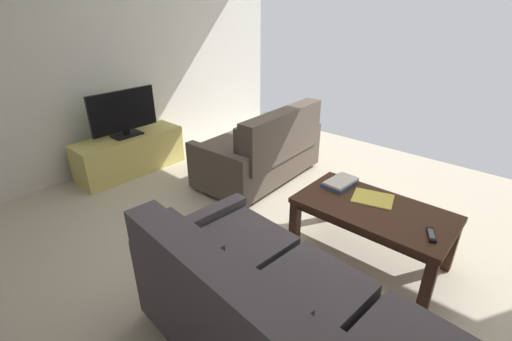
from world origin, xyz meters
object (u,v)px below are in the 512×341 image
at_px(sofa_main, 285,330).
at_px(loveseat_near, 263,150).
at_px(flat_tv, 123,113).
at_px(book_stack, 340,182).
at_px(tv_remote, 431,235).
at_px(loose_magazine, 373,198).
at_px(coffee_table, 373,215).
at_px(tv_stand, 130,154).

height_order(sofa_main, loveseat_near, sofa_main).
xyz_separation_m(sofa_main, flat_tv, (2.92, -0.87, 0.36)).
relative_size(book_stack, tv_remote, 1.82).
height_order(flat_tv, book_stack, flat_tv).
xyz_separation_m(loveseat_near, flat_tv, (1.31, 0.87, 0.36)).
bearing_deg(loose_magazine, book_stack, -112.51).
distance_m(coffee_table, loose_magazine, 0.15).
relative_size(book_stack, loose_magazine, 1.00).
distance_m(sofa_main, book_stack, 1.47).
xyz_separation_m(coffee_table, flat_tv, (2.81, 0.37, 0.33)).
bearing_deg(sofa_main, loose_magazine, -82.76).
xyz_separation_m(sofa_main, loveseat_near, (1.62, -1.74, -0.01)).
distance_m(loveseat_near, book_stack, 1.20).
bearing_deg(book_stack, tv_stand, 11.91).
xyz_separation_m(tv_remote, loose_magazine, (0.50, -0.21, -0.01)).
distance_m(sofa_main, tv_stand, 3.06).
relative_size(loveseat_near, flat_tv, 1.85).
bearing_deg(tv_remote, loveseat_near, -17.07).
height_order(flat_tv, tv_remote, flat_tv).
distance_m(tv_remote, loose_magazine, 0.54).
relative_size(tv_stand, tv_remote, 7.50).
bearing_deg(tv_stand, flat_tv, 138.70).
bearing_deg(book_stack, loose_magazine, 173.36).
bearing_deg(loveseat_near, tv_stand, 33.57).
bearing_deg(tv_stand, loveseat_near, -146.43).
bearing_deg(tv_stand, sofa_main, 163.37).
xyz_separation_m(coffee_table, loose_magazine, (0.06, -0.11, 0.07)).
relative_size(sofa_main, coffee_table, 1.69).
relative_size(sofa_main, loveseat_near, 1.32).
bearing_deg(coffee_table, tv_stand, 7.51).
bearing_deg(tv_stand, loose_magazine, -170.11).
bearing_deg(loveseat_near, flat_tv, 33.60).
bearing_deg(coffee_table, loveseat_near, -18.29).
relative_size(coffee_table, tv_remote, 6.88).
xyz_separation_m(sofa_main, tv_remote, (-0.32, -1.15, 0.11)).
bearing_deg(loose_magazine, tv_remote, 51.45).
relative_size(coffee_table, flat_tv, 1.44).
distance_m(tv_stand, loose_magazine, 2.80).
height_order(coffee_table, tv_stand, coffee_table).
relative_size(sofa_main, loose_magazine, 6.39).
height_order(coffee_table, flat_tv, flat_tv).
bearing_deg(book_stack, tv_remote, 163.17).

